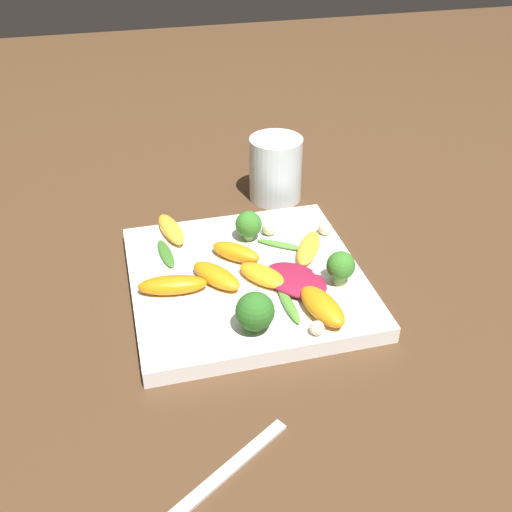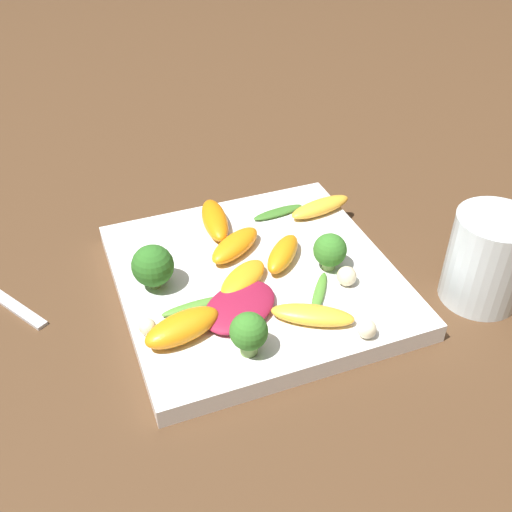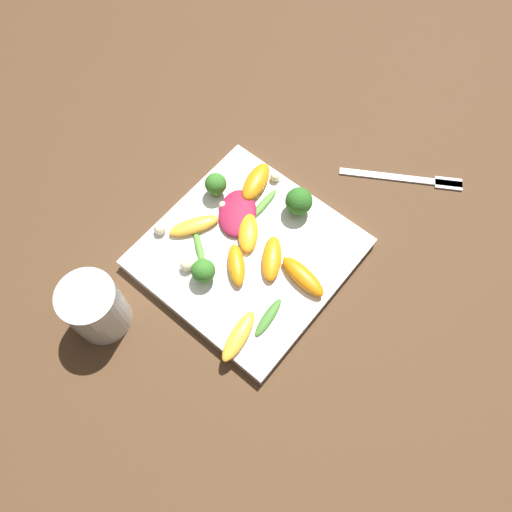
# 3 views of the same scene
# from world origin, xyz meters

# --- Properties ---
(ground_plane) EXTENTS (2.40, 2.40, 0.00)m
(ground_plane) POSITION_xyz_m (0.00, 0.00, 0.00)
(ground_plane) COLOR #4C331E
(plate) EXTENTS (0.26, 0.26, 0.02)m
(plate) POSITION_xyz_m (0.00, 0.00, 0.01)
(plate) COLOR white
(plate) RESTS_ON ground_plane
(drinking_glass) EXTENTS (0.07, 0.07, 0.09)m
(drinking_glass) POSITION_xyz_m (-0.09, -0.20, 0.05)
(drinking_glass) COLOR silver
(drinking_glass) RESTS_ON ground_plane
(fork) EXTENTS (0.17, 0.11, 0.01)m
(fork) POSITION_xyz_m (0.12, 0.26, 0.00)
(fork) COLOR silver
(fork) RESTS_ON ground_plane
(radicchio_leaf_0) EXTENTS (0.09, 0.10, 0.01)m
(radicchio_leaf_0) POSITION_xyz_m (-0.05, 0.03, 0.03)
(radicchio_leaf_0) COLOR maroon
(radicchio_leaf_0) RESTS_ON plate
(orange_segment_0) EXTENTS (0.06, 0.06, 0.02)m
(orange_segment_0) POSITION_xyz_m (0.01, -0.03, 0.03)
(orange_segment_0) COLOR orange
(orange_segment_0) RESTS_ON plate
(orange_segment_1) EXTENTS (0.05, 0.08, 0.02)m
(orange_segment_1) POSITION_xyz_m (-0.06, 0.09, 0.03)
(orange_segment_1) COLOR orange
(orange_segment_1) RESTS_ON plate
(orange_segment_2) EXTENTS (0.06, 0.08, 0.01)m
(orange_segment_2) POSITION_xyz_m (-0.08, -0.02, 0.03)
(orange_segment_2) COLOR #FCAD33
(orange_segment_2) RESTS_ON plate
(orange_segment_3) EXTENTS (0.06, 0.07, 0.02)m
(orange_segment_3) POSITION_xyz_m (0.04, 0.01, 0.03)
(orange_segment_3) COLOR orange
(orange_segment_3) RESTS_ON plate
(orange_segment_4) EXTENTS (0.08, 0.04, 0.02)m
(orange_segment_4) POSITION_xyz_m (0.09, 0.01, 0.03)
(orange_segment_4) COLOR orange
(orange_segment_4) RESTS_ON plate
(orange_segment_5) EXTENTS (0.04, 0.08, 0.01)m
(orange_segment_5) POSITION_xyz_m (0.07, -0.10, 0.03)
(orange_segment_5) COLOR #FCAD33
(orange_segment_5) RESTS_ON plate
(orange_segment_6) EXTENTS (0.06, 0.07, 0.02)m
(orange_segment_6) POSITION_xyz_m (-0.02, 0.02, 0.03)
(orange_segment_6) COLOR orange
(orange_segment_6) RESTS_ON plate
(broccoli_floret_0) EXTENTS (0.03, 0.03, 0.04)m
(broccoli_floret_0) POSITION_xyz_m (-0.02, -0.07, 0.04)
(broccoli_floret_0) COLOR #84AD5B
(broccoli_floret_0) RESTS_ON plate
(broccoli_floret_1) EXTENTS (0.04, 0.04, 0.04)m
(broccoli_floret_1) POSITION_xyz_m (0.01, 0.10, 0.04)
(broccoli_floret_1) COLOR #7A9E51
(broccoli_floret_1) RESTS_ON plate
(broccoli_floret_2) EXTENTS (0.03, 0.03, 0.04)m
(broccoli_floret_2) POSITION_xyz_m (-0.10, 0.04, 0.04)
(broccoli_floret_2) COLOR #7A9E51
(broccoli_floret_2) RESTS_ON plate
(arugula_sprig_0) EXTENTS (0.01, 0.06, 0.01)m
(arugula_sprig_0) POSITION_xyz_m (-0.03, 0.07, 0.02)
(arugula_sprig_0) COLOR #518E33
(arugula_sprig_0) RESTS_ON plate
(arugula_sprig_1) EXTENTS (0.02, 0.06, 0.01)m
(arugula_sprig_1) POSITION_xyz_m (0.08, -0.06, 0.02)
(arugula_sprig_1) COLOR #3D7528
(arugula_sprig_1) RESTS_ON plate
(arugula_sprig_2) EXTENTS (0.06, 0.04, 0.01)m
(arugula_sprig_2) POSITION_xyz_m (-0.05, -0.04, 0.02)
(arugula_sprig_2) COLOR #518E33
(arugula_sprig_2) RESTS_ON plate
(macadamia_nut_0) EXTENTS (0.02, 0.02, 0.02)m
(macadamia_nut_0) POSITION_xyz_m (-0.05, 0.12, 0.03)
(macadamia_nut_0) COLOR beige
(macadamia_nut_0) RESTS_ON plate
(macadamia_nut_1) EXTENTS (0.02, 0.02, 0.02)m
(macadamia_nut_1) POSITION_xyz_m (-0.12, -0.06, 0.03)
(macadamia_nut_1) COLOR beige
(macadamia_nut_1) RESTS_ON plate
(macadamia_nut_2) EXTENTS (0.01, 0.01, 0.01)m
(macadamia_nut_2) POSITION_xyz_m (-0.07, 0.03, 0.03)
(macadamia_nut_2) COLOR beige
(macadamia_nut_2) RESTS_ON plate
(macadamia_nut_3) EXTENTS (0.02, 0.02, 0.02)m
(macadamia_nut_3) POSITION_xyz_m (-0.05, -0.07, 0.03)
(macadamia_nut_3) COLOR beige
(macadamia_nut_3) RESTS_ON plate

